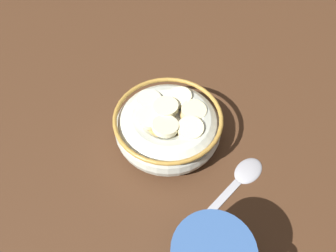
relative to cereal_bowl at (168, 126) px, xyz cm
name	(u,v)px	position (x,y,z in cm)	size (l,w,h in cm)	color
ground_plane	(168,142)	(-0.02, -0.03, -3.95)	(131.89, 131.89, 2.00)	#472B19
cereal_bowl	(168,126)	(0.00, 0.00, 0.00)	(15.16, 15.16, 6.02)	beige
spoon	(242,176)	(11.18, -4.49, -2.60)	(9.22, 12.84, 0.80)	#A5A5AD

